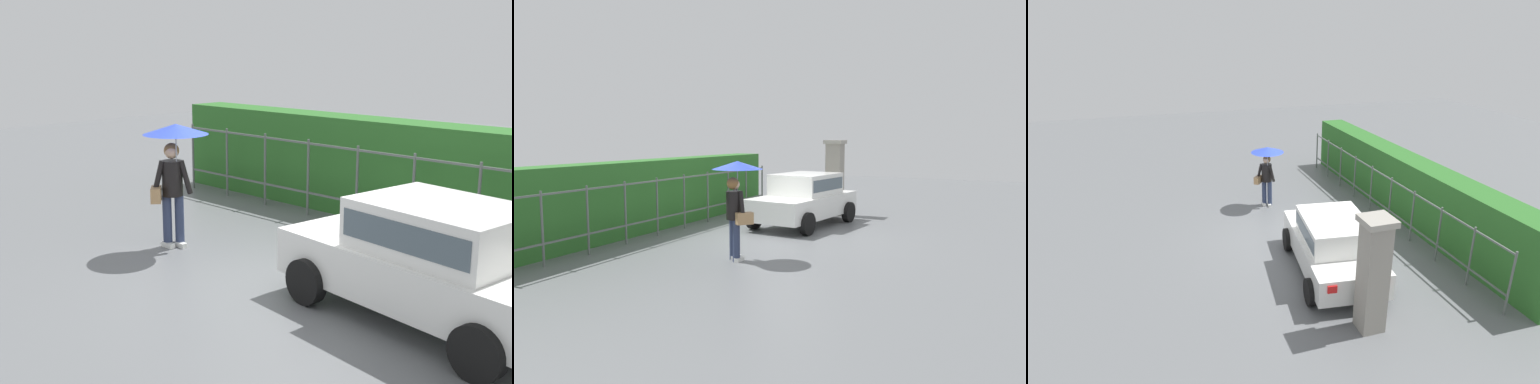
{
  "view_description": "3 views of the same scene",
  "coord_description": "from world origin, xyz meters",
  "views": [
    {
      "loc": [
        5.67,
        -6.36,
        3.24
      ],
      "look_at": [
        -0.63,
        -0.1,
        1.23
      ],
      "focal_mm": 45.16,
      "sensor_mm": 36.0,
      "label": 1
    },
    {
      "loc": [
        -11.56,
        -5.41,
        2.57
      ],
      "look_at": [
        -0.69,
        0.01,
        1.23
      ],
      "focal_mm": 36.2,
      "sensor_mm": 36.0,
      "label": 2
    },
    {
      "loc": [
        10.44,
        -3.7,
        5.68
      ],
      "look_at": [
        -0.45,
        -0.19,
        1.25
      ],
      "focal_mm": 30.3,
      "sensor_mm": 36.0,
      "label": 3
    }
  ],
  "objects": [
    {
      "name": "ground_plane",
      "position": [
        0.0,
        0.0,
        0.0
      ],
      "size": [
        40.0,
        40.0,
        0.0
      ],
      "primitive_type": "plane",
      "color": "slate"
    },
    {
      "name": "fence_section",
      "position": [
        -0.57,
        3.0,
        0.82
      ],
      "size": [
        10.57,
        0.05,
        1.5
      ],
      "color": "#59605B",
      "rests_on": "ground"
    },
    {
      "name": "hedge_row",
      "position": [
        -0.57,
        3.86,
        0.95
      ],
      "size": [
        11.52,
        0.9,
        1.9
      ],
      "primitive_type": "cube",
      "color": "#2D6B28",
      "rests_on": "ground"
    },
    {
      "name": "car",
      "position": [
        2.0,
        0.25,
        0.8
      ],
      "size": [
        3.89,
        2.22,
        1.48
      ],
      "rotation": [
        0.0,
        0.0,
        3.02
      ],
      "color": "white",
      "rests_on": "ground"
    },
    {
      "name": "gate_pillar",
      "position": [
        4.19,
        0.11,
        1.24
      ],
      "size": [
        0.6,
        0.6,
        2.42
      ],
      "color": "gray",
      "rests_on": "ground"
    },
    {
      "name": "pedestrian",
      "position": [
        -2.49,
        -0.12,
        1.52
      ],
      "size": [
        1.05,
        1.05,
        2.05
      ],
      "rotation": [
        0.0,
        0.0,
        -0.7
      ],
      "color": "#2D3856",
      "rests_on": "ground"
    }
  ]
}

